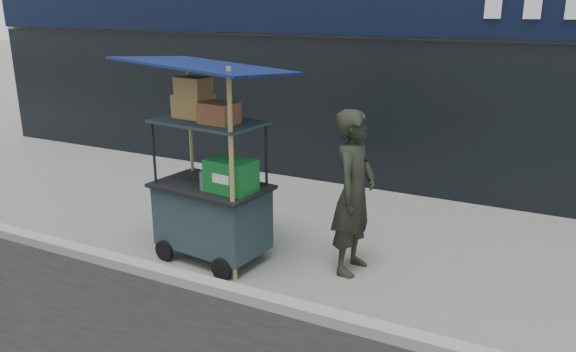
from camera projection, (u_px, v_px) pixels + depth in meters
The scene contains 4 objects.
ground at pixel (207, 280), 6.20m from camera, with size 80.00×80.00×0.00m, color slate.
curb at pixel (196, 282), 6.01m from camera, with size 80.00×0.18×0.12m, color gray.
vendor_cart at pixel (212, 192), 6.49m from camera, with size 1.88×1.42×2.38m.
vendor_man at pixel (354, 193), 6.17m from camera, with size 0.68×0.44×1.85m, color black.
Camera 1 is at (3.34, -4.57, 2.92)m, focal length 35.00 mm.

